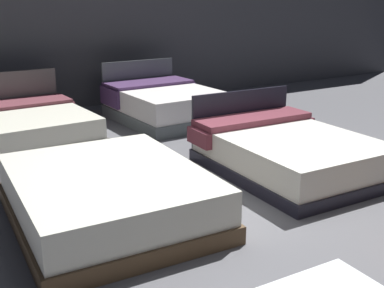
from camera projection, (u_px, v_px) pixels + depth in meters
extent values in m
cube|color=#5B5B60|center=(223.00, 203.00, 4.82)|extent=(18.00, 18.00, 0.02)
cube|color=#47474C|center=(61.00, 11.00, 8.43)|extent=(18.00, 0.06, 3.50)
cube|color=#503B27|center=(109.00, 211.00, 4.44)|extent=(1.74, 2.11, 0.16)
cube|color=silver|center=(108.00, 187.00, 4.37)|extent=(1.68, 2.04, 0.31)
cube|color=black|center=(290.00, 167.00, 5.62)|extent=(1.64, 2.09, 0.13)
cube|color=silver|center=(292.00, 149.00, 5.56)|extent=(1.58, 2.03, 0.31)
cube|color=black|center=(241.00, 121.00, 6.37)|extent=(1.49, 0.08, 0.81)
cube|color=brown|center=(253.00, 119.00, 6.13)|extent=(1.57, 0.52, 0.08)
cube|color=brown|center=(199.00, 138.00, 5.79)|extent=(0.09, 0.47, 0.19)
cube|color=brown|center=(300.00, 122.00, 6.55)|extent=(0.09, 0.47, 0.19)
cube|color=#575553|center=(31.00, 135.00, 6.95)|extent=(1.69, 2.04, 0.12)
cube|color=silver|center=(29.00, 122.00, 6.89)|extent=(1.63, 1.98, 0.28)
cube|color=#575553|center=(10.00, 99.00, 7.61)|extent=(1.51, 0.12, 0.87)
cube|color=brown|center=(16.00, 103.00, 7.34)|extent=(1.61, 0.72, 0.05)
cube|color=brown|center=(67.00, 106.00, 7.81)|extent=(0.08, 0.65, 0.25)
cube|color=#4E5557|center=(166.00, 115.00, 8.02)|extent=(1.55, 2.00, 0.19)
cube|color=white|center=(166.00, 99.00, 7.94)|extent=(1.49, 1.94, 0.34)
cube|color=#4E5557|center=(139.00, 85.00, 8.69)|extent=(1.40, 0.09, 0.90)
cube|color=#492E58|center=(148.00, 83.00, 8.36)|extent=(1.49, 0.74, 0.05)
cube|color=#492E58|center=(110.00, 97.00, 8.02)|extent=(0.07, 0.69, 0.30)
cube|color=#492E58|center=(184.00, 88.00, 8.80)|extent=(0.07, 0.69, 0.30)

